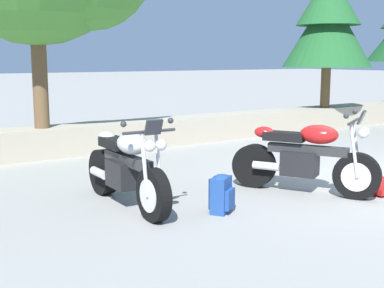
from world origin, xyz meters
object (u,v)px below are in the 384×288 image
Objects in this scene: motorcycle_silver_near_left at (127,169)px; pine_tree_mid_left at (328,21)px; rider_helmet at (380,186)px; motorcycle_red_centre at (305,158)px; rider_backpack at (221,193)px.

motorcycle_silver_near_left is 0.59× the size of pine_tree_mid_left.
pine_tree_mid_left reaches higher than rider_helmet.
motorcycle_red_centre is at bearing -17.18° from motorcycle_silver_near_left.
rider_backpack is at bearing -175.42° from motorcycle_red_centre.
motorcycle_red_centre is 1.55m from rider_backpack.
rider_helmet is at bearing -24.61° from motorcycle_silver_near_left.
motorcycle_red_centre is 6.70× the size of rider_helmet.
pine_tree_mid_left is at bearing 40.31° from motorcycle_red_centre.
pine_tree_mid_left is (4.57, 5.18, 2.65)m from rider_helmet.
motorcycle_silver_near_left is at bearing 155.39° from rider_helmet.
pine_tree_mid_left reaches higher than rider_backpack.
motorcycle_silver_near_left is at bearing 134.54° from rider_backpack.
motorcycle_silver_near_left is 8.84m from pine_tree_mid_left.
motorcycle_silver_near_left is 7.36× the size of rider_helmet.
rider_helmet is (3.09, -1.41, -0.35)m from motorcycle_silver_near_left.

